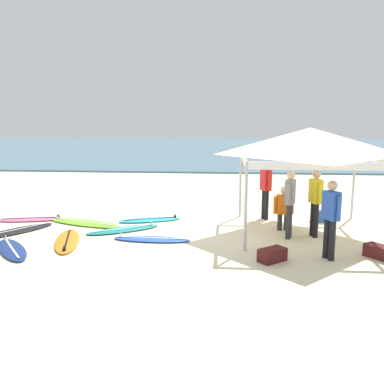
% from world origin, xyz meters
% --- Properties ---
extents(ground_plane, '(80.00, 80.00, 0.00)m').
position_xyz_m(ground_plane, '(0.00, 0.00, 0.00)').
color(ground_plane, beige).
extents(sea, '(80.00, 36.00, 0.10)m').
position_xyz_m(sea, '(0.00, 30.01, 0.05)').
color(sea, teal).
rests_on(sea, ground).
extents(canopy_tent, '(3.46, 3.46, 2.75)m').
position_xyz_m(canopy_tent, '(2.64, 0.57, 2.39)').
color(canopy_tent, '#B7B7BC').
rests_on(canopy_tent, ground).
extents(surfboard_orange, '(1.13, 2.15, 0.19)m').
position_xyz_m(surfboard_orange, '(-3.32, -0.78, 0.04)').
color(surfboard_orange, orange).
rests_on(surfboard_orange, ground).
extents(surfboard_black, '(1.69, 2.06, 0.19)m').
position_xyz_m(surfboard_black, '(-5.03, -0.02, 0.04)').
color(surfboard_black, black).
rests_on(surfboard_black, ground).
extents(surfboard_navy, '(1.59, 1.86, 0.19)m').
position_xyz_m(surfboard_navy, '(-4.34, -1.52, 0.04)').
color(surfboard_navy, navy).
rests_on(surfboard_navy, ground).
extents(surfboard_blue, '(1.94, 0.60, 0.19)m').
position_xyz_m(surfboard_blue, '(-1.30, -0.47, 0.04)').
color(surfboard_blue, blue).
rests_on(surfboard_blue, ground).
extents(surfboard_cyan, '(1.90, 1.08, 0.19)m').
position_xyz_m(surfboard_cyan, '(-1.67, 1.47, 0.04)').
color(surfboard_cyan, '#23B2CC').
rests_on(surfboard_cyan, ground).
extents(surfboard_lime, '(2.48, 1.44, 0.19)m').
position_xyz_m(surfboard_lime, '(-3.53, 1.00, 0.04)').
color(surfboard_lime, '#7AD12D').
rests_on(surfboard_lime, ground).
extents(surfboard_pink, '(2.01, 0.93, 0.19)m').
position_xyz_m(surfboard_pink, '(-5.21, 1.27, 0.04)').
color(surfboard_pink, pink).
rests_on(surfboard_pink, ground).
extents(surfboard_teal, '(1.98, 1.53, 0.19)m').
position_xyz_m(surfboard_teal, '(-2.20, 0.36, 0.04)').
color(surfboard_teal, '#19847F').
rests_on(surfboard_teal, ground).
extents(person_blue, '(0.36, 0.50, 1.71)m').
position_xyz_m(person_blue, '(2.73, -1.53, 0.99)').
color(person_blue, black).
rests_on(person_blue, ground).
extents(person_red, '(0.33, 0.52, 1.71)m').
position_xyz_m(person_red, '(1.70, 1.98, 0.99)').
color(person_red, black).
rests_on(person_red, ground).
extents(person_grey, '(0.32, 0.53, 1.71)m').
position_xyz_m(person_grey, '(2.11, 0.01, 0.99)').
color(person_grey, '#2D2D33').
rests_on(person_grey, ground).
extents(person_yellow, '(0.30, 0.54, 1.71)m').
position_xyz_m(person_yellow, '(2.77, 0.20, 0.99)').
color(person_yellow, black).
rests_on(person_yellow, ground).
extents(person_orange, '(0.55, 0.25, 1.20)m').
position_xyz_m(person_orange, '(2.07, 0.76, 0.66)').
color(person_orange, '#2D2D33').
rests_on(person_orange, ground).
extents(gear_bag_near_tent, '(0.67, 0.63, 0.28)m').
position_xyz_m(gear_bag_near_tent, '(1.51, -1.77, 0.14)').
color(gear_bag_near_tent, '#4C1919').
rests_on(gear_bag_near_tent, ground).
extents(gear_bag_by_pole, '(0.62, 0.67, 0.28)m').
position_xyz_m(gear_bag_by_pole, '(3.84, -1.38, 0.14)').
color(gear_bag_by_pole, '#4C1919').
rests_on(gear_bag_by_pole, ground).
extents(cooler_box, '(0.50, 0.36, 0.39)m').
position_xyz_m(cooler_box, '(3.31, 1.82, 0.20)').
color(cooler_box, '#2D60B7').
rests_on(cooler_box, ground).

